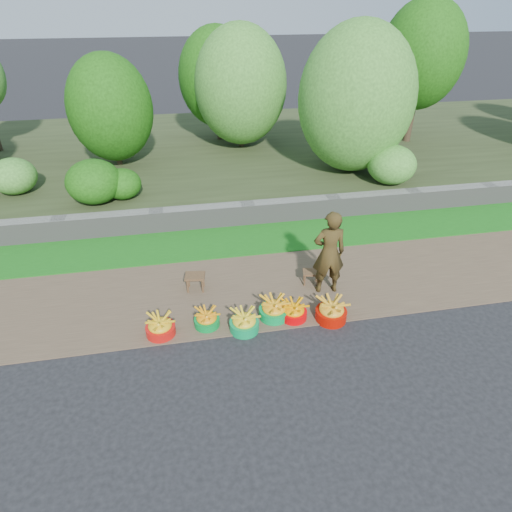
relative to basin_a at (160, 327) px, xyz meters
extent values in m
plane|color=black|center=(2.15, -0.27, -0.17)|extent=(120.00, 120.00, 0.00)
cube|color=brown|center=(2.15, 0.98, -0.16)|extent=(80.00, 2.50, 0.02)
cube|color=#186816|center=(2.15, 2.98, -0.15)|extent=(80.00, 1.50, 0.04)
cube|color=slate|center=(2.15, 3.83, 0.11)|extent=(80.00, 0.35, 0.55)
cube|color=#313D1F|center=(2.15, 8.73, 0.08)|extent=(80.00, 10.00, 0.50)
cylinder|color=#362A1B|center=(-1.22, 7.51, 0.80)|extent=(0.16, 0.16, 0.94)
ellipsoid|color=#1D5A0F|center=(-1.22, 7.51, 1.99)|extent=(2.41, 2.41, 3.01)
cylinder|color=#362A1B|center=(2.12, 9.60, 0.98)|extent=(0.20, 0.20, 1.30)
ellipsoid|color=#1D5A0F|center=(2.12, 9.60, 2.40)|extent=(2.59, 2.59, 3.23)
cylinder|color=#362A1B|center=(2.75, 8.64, 0.87)|extent=(0.17, 0.17, 1.07)
ellipsoid|color=#468C2F|center=(2.75, 8.64, 2.29)|extent=(2.96, 2.96, 3.70)
cylinder|color=#362A1B|center=(8.62, 8.16, 1.31)|extent=(0.25, 0.25, 1.97)
ellipsoid|color=#1D5A0F|center=(8.62, 8.16, 3.11)|extent=(2.72, 2.72, 3.40)
cylinder|color=#362A1B|center=(5.51, 5.76, 0.87)|extent=(0.17, 0.17, 1.07)
ellipsoid|color=#468C2F|center=(5.51, 5.76, 2.35)|extent=(3.18, 3.18, 3.97)
cylinder|color=#362A1B|center=(5.98, 6.69, 1.14)|extent=(0.22, 0.22, 1.62)
ellipsoid|color=#1D5A0F|center=(5.98, 6.69, 2.39)|extent=(1.46, 1.46, 1.82)
ellipsoid|color=#468C2F|center=(-3.66, 5.71, 0.79)|extent=(1.15, 1.15, 0.92)
ellipsoid|color=#1D5A0F|center=(-1.53, 4.72, 0.87)|extent=(1.34, 1.34, 1.08)
ellipsoid|color=#468C2F|center=(6.25, 4.56, 0.85)|extent=(1.30, 1.30, 1.04)
ellipsoid|color=#1D5A0F|center=(-0.88, 4.85, 0.71)|extent=(0.95, 0.95, 0.76)
cylinder|color=red|center=(0.00, 0.00, -0.08)|extent=(0.50, 0.50, 0.18)
ellipsoid|color=gold|center=(0.00, 0.00, 0.06)|extent=(0.44, 0.44, 0.29)
cylinder|color=#017E2B|center=(0.79, 0.08, -0.09)|extent=(0.45, 0.45, 0.16)
ellipsoid|color=orange|center=(0.79, 0.08, 0.04)|extent=(0.39, 0.39, 0.26)
cylinder|color=#048A45|center=(1.42, -0.14, -0.08)|extent=(0.51, 0.51, 0.18)
ellipsoid|color=gold|center=(1.42, -0.14, 0.07)|extent=(0.45, 0.45, 0.29)
cylinder|color=#008B3B|center=(1.99, 0.09, -0.07)|extent=(0.54, 0.54, 0.19)
ellipsoid|color=orange|center=(1.99, 0.09, 0.08)|extent=(0.47, 0.47, 0.31)
cylinder|color=#DB0005|center=(2.34, 0.00, -0.08)|extent=(0.47, 0.47, 0.17)
ellipsoid|color=orange|center=(2.34, 0.00, 0.05)|extent=(0.42, 0.42, 0.27)
cylinder|color=#A50C02|center=(2.98, -0.15, -0.07)|extent=(0.56, 0.56, 0.20)
ellipsoid|color=gold|center=(2.98, -0.15, 0.09)|extent=(0.49, 0.49, 0.32)
cube|color=#513721|center=(0.67, 1.18, 0.16)|extent=(0.42, 0.34, 0.04)
cylinder|color=#513721|center=(0.51, 1.10, 0.00)|extent=(0.04, 0.04, 0.29)
cylinder|color=#513721|center=(0.80, 1.06, 0.00)|extent=(0.04, 0.04, 0.29)
cylinder|color=#513721|center=(0.54, 1.30, 0.00)|extent=(0.04, 0.04, 0.29)
cylinder|color=#513721|center=(0.83, 1.26, 0.00)|extent=(0.04, 0.04, 0.29)
cube|color=#513721|center=(2.94, 0.96, 0.12)|extent=(0.37, 0.32, 0.04)
cylinder|color=#513721|center=(2.80, 0.90, -0.02)|extent=(0.03, 0.03, 0.25)
cylinder|color=#513721|center=(3.04, 0.85, -0.02)|extent=(0.03, 0.03, 0.25)
cylinder|color=#513721|center=(2.84, 1.07, -0.02)|extent=(0.03, 0.03, 0.25)
cylinder|color=#513721|center=(3.08, 1.01, -0.02)|extent=(0.03, 0.03, 0.25)
imported|color=black|center=(3.17, 0.70, 0.70)|extent=(0.64, 0.44, 1.69)
camera|label=1|loc=(0.58, -5.73, 4.82)|focal=30.00mm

